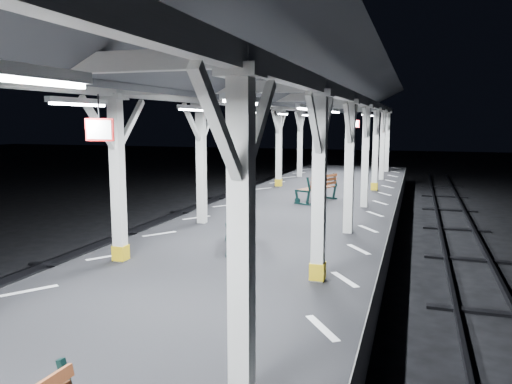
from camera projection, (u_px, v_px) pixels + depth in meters
The scene contains 7 objects.
ground at pixel (163, 370), 7.68m from camera, with size 120.00×120.00×0.00m, color black.
platform at pixel (162, 339), 7.60m from camera, with size 6.00×50.00×1.00m, color black.
hazard_stripes_left at pixel (30, 291), 8.28m from camera, with size 1.00×48.00×0.01m, color silver.
hazard_stripes_right at pixel (322, 328), 6.79m from camera, with size 1.00×48.00×0.01m, color silver.
canopy at pixel (154, 66), 7.01m from camera, with size 5.40×49.00×4.65m.
bench_mid at pixel (241, 229), 11.01m from camera, with size 1.06×1.60×0.82m.
bench_far at pixel (319, 187), 17.27m from camera, with size 1.24×1.88×0.96m.
Camera 1 is at (3.58, -6.42, 3.80)m, focal length 35.00 mm.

